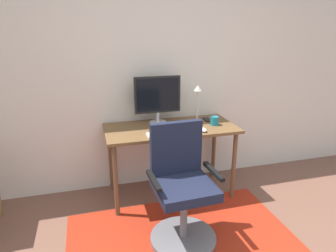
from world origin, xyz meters
The scene contains 10 objects.
wall_back centered at (0.00, 2.20, 1.30)m, with size 6.00×0.10×2.60m, color silver.
area_rug centered at (0.02, 1.14, 0.00)m, with size 1.92×1.05×0.01m, color #9E2713.
desk centered at (0.13, 1.82, 0.68)m, with size 1.33×0.62×0.76m.
monitor centered at (0.03, 1.99, 1.05)m, with size 0.48×0.18×0.49m.
keyboard centered at (0.05, 1.60, 0.77)m, with size 0.43×0.13×0.02m, color white.
computer_mouse centered at (0.39, 1.60, 0.78)m, with size 0.06×0.10×0.03m, color white.
coffee_cup centered at (0.58, 1.77, 0.81)m, with size 0.09×0.09×0.09m, color #196E80.
cell_phone centered at (0.58, 1.95, 0.77)m, with size 0.07×0.14×0.01m, color black.
desk_lamp centered at (0.43, 1.87, 1.02)m, with size 0.11×0.11×0.41m.
office_chair centered at (0.01, 1.09, 0.41)m, with size 0.56×0.56×1.00m.
Camera 1 is at (-0.67, -0.93, 1.72)m, focal length 31.70 mm.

